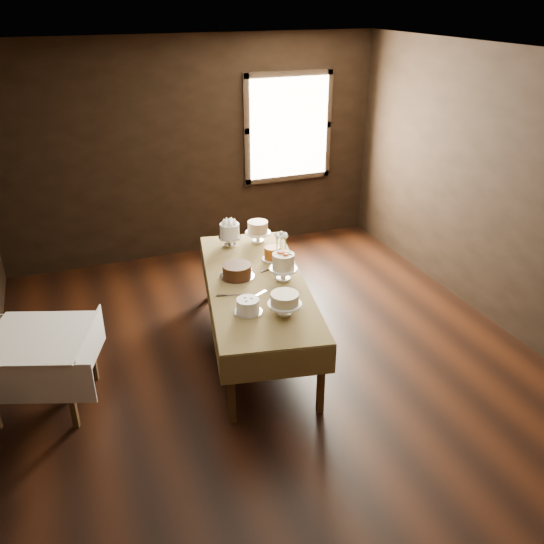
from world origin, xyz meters
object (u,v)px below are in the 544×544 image
Objects in this scene: cake_caramel at (272,254)px; flower_vase at (281,259)px; cake_server_e at (234,295)px; cake_chocolate at (237,271)px; display_table at (256,286)px; cake_server_c at (249,267)px; cake_server_a at (261,293)px; cake_server_d at (275,268)px; cake_server_b at (293,300)px; cake_swirl at (248,306)px; cake_cream at (285,305)px; cake_meringue at (230,235)px; cake_speckled at (258,232)px; cake_flowers at (283,268)px; side_table at (38,344)px.

flower_vase is (0.03, -0.17, 0.01)m from cake_caramel.
cake_chocolate is at bearing 84.92° from cake_server_e.
display_table is 0.33m from cake_server_c.
flower_vase is (0.31, -0.08, 0.07)m from cake_server_c.
cake_server_c is at bearing 54.10° from cake_server_a.
cake_caramel is at bearing 61.82° from cake_server_d.
cake_server_b and cake_server_d have the same top height.
display_table is 0.53m from cake_caramel.
cake_swirl is 0.91× the size of cake_cream.
flower_vase is (0.34, -0.66, -0.05)m from cake_meringue.
cake_meringue reaches higher than cake_server_d.
cake_server_a is (-0.37, -0.65, -0.06)m from cake_caramel.
cake_speckled is at bearing 66.97° from cake_swirl.
cake_caramel is at bearing 33.37° from cake_server_a.
cake_server_e is 1.61× the size of flower_vase.
cake_swirl reaches higher than cake_server_c.
cake_swirl is at bearing -155.05° from cake_server_a.
cake_speckled is at bearing 87.53° from cake_caramel.
cake_caramel is 0.30m from cake_server_c.
cake_server_a is 1.00× the size of cake_server_b.
cake_swirl is at bearing 162.95° from cake_server_c.
cake_meringue is at bearing 95.58° from cake_server_d.
cake_server_d is at bearing -70.28° from cake_meringue.
cake_server_b is at bearing -103.23° from flower_vase.
cake_swirl is at bearing 153.62° from cake_cream.
cake_meringue is at bearing 59.51° from cake_server_a.
cake_chocolate is at bearing 152.95° from cake_flowers.
cake_cream is at bearing -101.61° from cake_speckled.
display_table is at bearing 51.65° from cake_server_e.
cake_server_b is 1.61× the size of flower_vase.
cake_flowers is 0.44m from cake_server_b.
cake_server_e is at bearing -158.42° from cake_server_d.
cake_caramel is 1.11m from cake_swirl.
side_table is 2.21m from cake_server_b.
cake_caramel is 0.90× the size of cake_server_b.
cake_meringue is (2.02, 1.10, 0.25)m from side_table.
cake_caramel is 0.90× the size of cake_server_a.
cake_server_a is (-0.07, 0.42, -0.09)m from cake_cream.
cake_flowers reaches higher than cake_cream.
cake_flowers is at bearing 3.50° from side_table.
cake_server_e is at bearing 140.88° from cake_server_a.
cake_meringue is 1.12× the size of cake_server_b.
side_table is at bearing -169.49° from cake_chocolate.
cake_caramel reaches higher than display_table.
cake_swirl is 0.32m from cake_cream.
cake_server_d is at bearing 6.89° from cake_chocolate.
cake_server_a reaches higher than display_table.
cake_server_a is at bearing -134.87° from cake_server_b.
cake_speckled reaches higher than cake_server_d.
cake_chocolate is 0.71m from cake_server_b.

